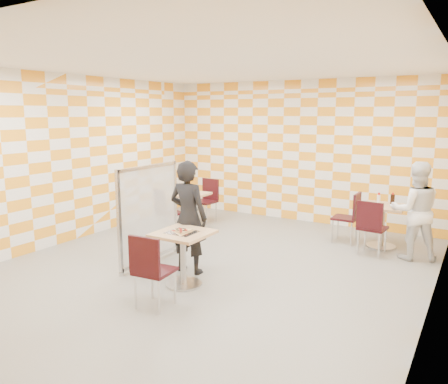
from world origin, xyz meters
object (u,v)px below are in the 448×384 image
at_px(man_dark, 188,217).
at_px(man_white, 415,211).
at_px(chair_second_front, 371,224).
at_px(chair_empty_near, 165,209).
at_px(main_table, 183,249).
at_px(soda_bottle, 392,200).
at_px(chair_second_side, 350,214).
at_px(second_table, 383,219).
at_px(partition, 149,214).
at_px(empty_table, 188,205).
at_px(chair_empty_far, 208,197).
at_px(chair_main_front, 150,266).
at_px(sport_bottle, 379,199).

distance_m(man_dark, man_white, 3.61).
bearing_deg(chair_second_front, chair_empty_near, -166.86).
bearing_deg(main_table, soda_bottle, 56.81).
distance_m(main_table, chair_second_side, 3.43).
relative_size(second_table, partition, 0.48).
bearing_deg(main_table, partition, 154.58).
xyz_separation_m(chair_second_side, man_white, (1.10, -0.33, 0.24)).
height_order(chair_second_side, chair_empty_near, same).
relative_size(empty_table, chair_empty_far, 0.81).
height_order(chair_main_front, chair_second_front, same).
height_order(chair_empty_near, man_dark, man_dark).
distance_m(chair_main_front, soda_bottle, 4.48).
bearing_deg(partition, man_dark, -0.37).
bearing_deg(empty_table, chair_empty_far, 93.54).
xyz_separation_m(partition, man_white, (3.49, 2.33, -0.00)).
height_order(chair_second_front, partition, partition).
xyz_separation_m(second_table, empty_table, (-3.56, -0.81, 0.00)).
bearing_deg(man_white, partition, 12.66).
distance_m(chair_empty_far, man_dark, 3.04).
bearing_deg(chair_empty_near, main_table, -45.78).
relative_size(empty_table, man_white, 0.48).
distance_m(chair_second_side, soda_bottle, 0.75).
xyz_separation_m(sport_bottle, soda_bottle, (0.24, -0.04, 0.01)).
relative_size(chair_second_side, chair_empty_near, 1.00).
height_order(chair_empty_near, man_white, man_white).
relative_size(chair_main_front, chair_second_front, 1.00).
bearing_deg(chair_second_side, second_table, 4.59).
distance_m(empty_table, chair_main_front, 3.60).
bearing_deg(man_dark, chair_empty_near, -42.76).
xyz_separation_m(second_table, man_dark, (-2.20, -2.71, 0.32)).
height_order(chair_empty_far, soda_bottle, soda_bottle).
distance_m(main_table, man_white, 3.77).
height_order(empty_table, chair_second_side, chair_second_side).
distance_m(main_table, chair_empty_near, 2.43).
relative_size(chair_main_front, chair_empty_far, 1.00).
distance_m(second_table, chair_second_side, 0.55).
bearing_deg(sport_bottle, chair_main_front, -113.42).
bearing_deg(chair_second_side, sport_bottle, 14.66).
bearing_deg(man_white, second_table, -55.21).
bearing_deg(sport_bottle, chair_empty_near, -157.07).
distance_m(empty_table, sport_bottle, 3.58).
bearing_deg(empty_table, chair_main_front, -61.76).
height_order(main_table, chair_second_front, chair_second_front).
xyz_separation_m(main_table, partition, (-0.98, 0.46, 0.28)).
relative_size(second_table, chair_empty_far, 0.81).
relative_size(chair_second_side, partition, 0.60).
xyz_separation_m(main_table, second_table, (1.96, 3.17, 0.00)).
xyz_separation_m(chair_empty_far, man_white, (4.16, -0.34, 0.24)).
relative_size(second_table, chair_main_front, 0.81).
distance_m(empty_table, chair_empty_near, 0.63).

